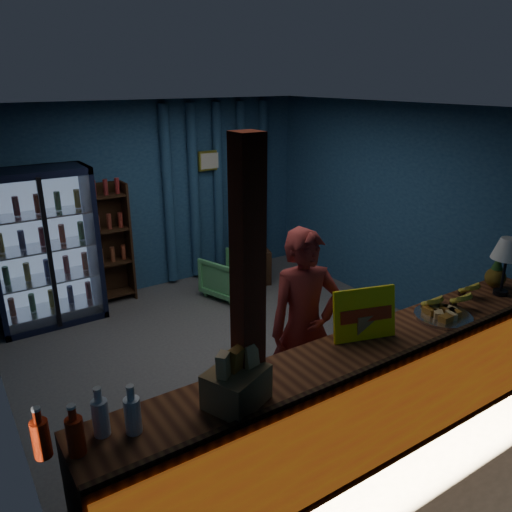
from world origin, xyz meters
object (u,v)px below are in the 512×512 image
at_px(pastry_tray, 443,315).
at_px(table_lamp, 508,251).
at_px(shopkeeper, 304,328).
at_px(green_chair, 229,275).

xyz_separation_m(pastry_tray, table_lamp, (0.85, 0.01, 0.41)).
height_order(shopkeeper, table_lamp, shopkeeper).
distance_m(green_chair, table_lamp, 3.56).
relative_size(pastry_tray, table_lamp, 0.87).
bearing_deg(green_chair, table_lamp, 89.91).
bearing_deg(pastry_tray, table_lamp, 0.81).
height_order(green_chair, pastry_tray, pastry_tray).
bearing_deg(table_lamp, green_chair, 108.31).
height_order(shopkeeper, green_chair, shopkeeper).
bearing_deg(table_lamp, pastry_tray, -179.19).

